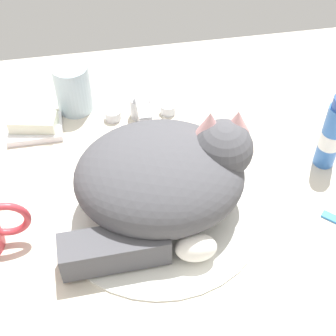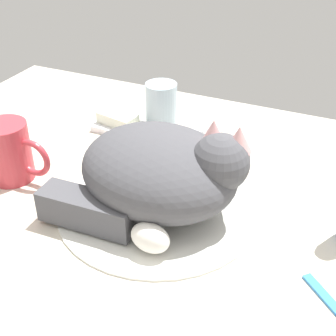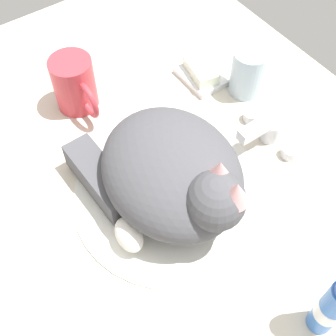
{
  "view_description": "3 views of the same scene",
  "coord_description": "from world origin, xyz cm",
  "px_view_note": "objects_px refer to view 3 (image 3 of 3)",
  "views": [
    {
      "loc": [
        -6.72,
        -45.46,
        58.73
      ],
      "look_at": [
        1.83,
        3.55,
        4.41
      ],
      "focal_mm": 53.99,
      "sensor_mm": 36.0,
      "label": 1
    },
    {
      "loc": [
        24.78,
        -51.92,
        44.33
      ],
      "look_at": [
        0.5,
        2.16,
        6.06
      ],
      "focal_mm": 50.83,
      "sensor_mm": 36.0,
      "label": 2
    },
    {
      "loc": [
        29.94,
        -21.65,
        60.25
      ],
      "look_at": [
        -1.76,
        0.62,
        5.04
      ],
      "focal_mm": 48.1,
      "sensor_mm": 36.0,
      "label": 3
    }
  ],
  "objects_px": {
    "faucet": "(267,130)",
    "cat": "(172,175)",
    "rinse_cup": "(248,72)",
    "coffee_mug": "(75,85)",
    "toothpaste_bottle": "(332,308)",
    "soap_bar": "(201,70)"
  },
  "relations": [
    {
      "from": "cat",
      "to": "soap_bar",
      "type": "bearing_deg",
      "value": 133.13
    },
    {
      "from": "cat",
      "to": "toothpaste_bottle",
      "type": "relative_size",
      "value": 2.12
    },
    {
      "from": "faucet",
      "to": "rinse_cup",
      "type": "bearing_deg",
      "value": 155.85
    },
    {
      "from": "cat",
      "to": "soap_bar",
      "type": "distance_m",
      "value": 0.28
    },
    {
      "from": "toothpaste_bottle",
      "to": "faucet",
      "type": "bearing_deg",
      "value": 150.9
    },
    {
      "from": "cat",
      "to": "toothpaste_bottle",
      "type": "xyz_separation_m",
      "value": [
        0.26,
        0.05,
        -0.01
      ]
    },
    {
      "from": "coffee_mug",
      "to": "rinse_cup",
      "type": "distance_m",
      "value": 0.31
    },
    {
      "from": "rinse_cup",
      "to": "soap_bar",
      "type": "relative_size",
      "value": 1.17
    },
    {
      "from": "cat",
      "to": "coffee_mug",
      "type": "distance_m",
      "value": 0.26
    },
    {
      "from": "faucet",
      "to": "toothpaste_bottle",
      "type": "xyz_separation_m",
      "value": [
        0.27,
        -0.15,
        0.04
      ]
    },
    {
      "from": "coffee_mug",
      "to": "toothpaste_bottle",
      "type": "bearing_deg",
      "value": 7.48
    },
    {
      "from": "rinse_cup",
      "to": "toothpaste_bottle",
      "type": "relative_size",
      "value": 0.67
    },
    {
      "from": "coffee_mug",
      "to": "soap_bar",
      "type": "distance_m",
      "value": 0.23
    },
    {
      "from": "rinse_cup",
      "to": "cat",
      "type": "bearing_deg",
      "value": -64.91
    },
    {
      "from": "cat",
      "to": "toothpaste_bottle",
      "type": "height_order",
      "value": "cat"
    },
    {
      "from": "soap_bar",
      "to": "toothpaste_bottle",
      "type": "height_order",
      "value": "toothpaste_bottle"
    },
    {
      "from": "cat",
      "to": "rinse_cup",
      "type": "relative_size",
      "value": 3.15
    },
    {
      "from": "faucet",
      "to": "cat",
      "type": "xyz_separation_m",
      "value": [
        0.01,
        -0.2,
        0.04
      ]
    },
    {
      "from": "soap_bar",
      "to": "rinse_cup",
      "type": "bearing_deg",
      "value": 35.17
    },
    {
      "from": "rinse_cup",
      "to": "faucet",
      "type": "bearing_deg",
      "value": -24.15
    },
    {
      "from": "soap_bar",
      "to": "toothpaste_bottle",
      "type": "relative_size",
      "value": 0.58
    },
    {
      "from": "faucet",
      "to": "soap_bar",
      "type": "relative_size",
      "value": 1.64
    }
  ]
}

